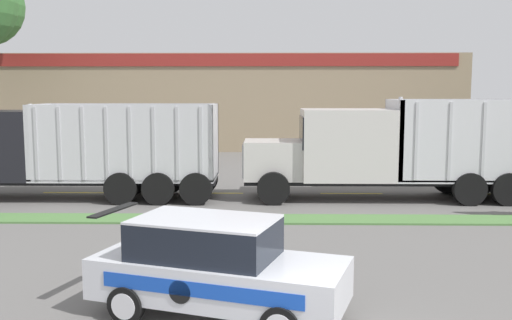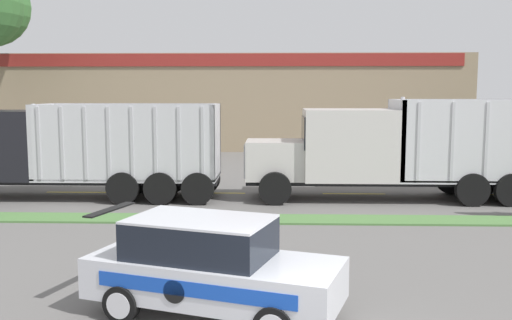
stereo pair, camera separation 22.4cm
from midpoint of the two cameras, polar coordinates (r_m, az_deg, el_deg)
The scene contains 9 objects.
grass_verge at distance 17.58m, azimuth 3.21°, elevation -5.94°, with size 120.00×1.24×0.06m, color #517F42.
centre_line_3 at distance 23.38m, azimuth -17.20°, elevation -3.09°, with size 2.40×0.14×0.01m, color yellow.
centre_line_4 at distance 22.22m, azimuth -3.89°, elevation -3.31°, with size 2.40×0.14×0.01m, color yellow.
centre_line_5 at distance 22.34m, azimuth 10.05°, elevation -3.34°, with size 2.40×0.14×0.01m, color yellow.
centre_line_6 at distance 23.73m, azimuth 23.08°, elevation -3.20°, with size 2.40×0.14×0.01m, color yellow.
dump_truck_lead at distance 22.55m, azimuth -21.43°, elevation 0.68°, with size 12.09×2.59×3.50m.
dump_truck_trail at distance 21.18m, azimuth 12.15°, elevation 0.76°, with size 11.13×2.72×3.74m.
rally_car at distance 10.19m, azimuth -3.97°, elevation -10.54°, with size 4.74×3.03×1.76m.
store_building_backdrop at distance 43.07m, azimuth -4.44°, elevation 5.88°, with size 35.30×12.10×6.37m.
Camera 2 is at (-0.32, -7.12, 3.93)m, focal length 40.00 mm.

